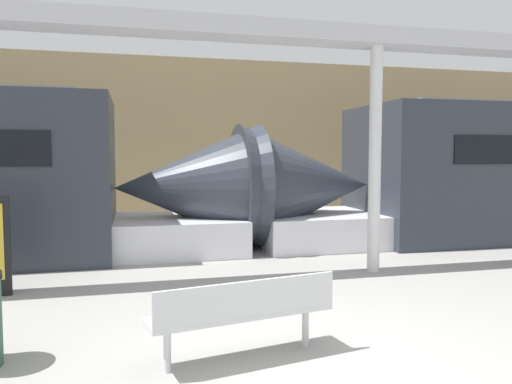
% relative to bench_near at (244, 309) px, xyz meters
% --- Properties ---
extents(ground_plane, '(60.00, 60.00, 0.00)m').
position_rel_bench_near_xyz_m(ground_plane, '(0.54, -0.30, -0.51)').
color(ground_plane, '#9E9B96').
extents(station_wall, '(56.00, 0.20, 5.00)m').
position_rel_bench_near_xyz_m(station_wall, '(0.54, 11.26, 1.99)').
color(station_wall, tan).
rests_on(station_wall, ground_plane).
extents(bench_near, '(1.88, 0.78, 0.82)m').
position_rel_bench_near_xyz_m(bench_near, '(0.00, 0.00, 0.00)').
color(bench_near, silver).
rests_on(bench_near, ground_plane).
extents(support_column_near, '(0.21, 0.21, 3.78)m').
position_rel_bench_near_xyz_m(support_column_near, '(2.96, 3.13, 1.38)').
color(support_column_near, silver).
rests_on(support_column_near, ground_plane).
extents(canopy_beam, '(28.00, 0.60, 0.28)m').
position_rel_bench_near_xyz_m(canopy_beam, '(2.96, 3.13, 3.41)').
color(canopy_beam, '#B7B7BC').
rests_on(canopy_beam, support_column_near).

